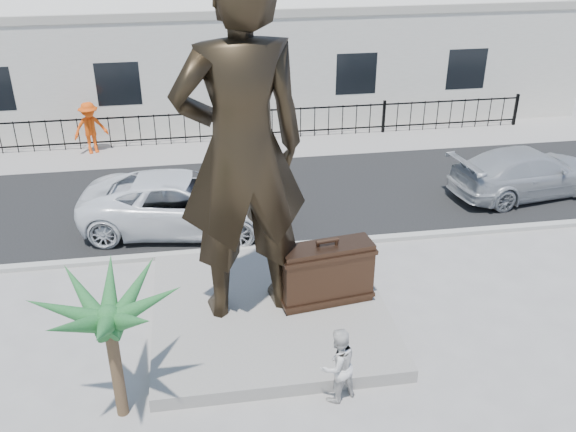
% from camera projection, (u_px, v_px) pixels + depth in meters
% --- Properties ---
extents(ground, '(100.00, 100.00, 0.00)m').
position_uv_depth(ground, '(303.00, 357.00, 13.36)').
color(ground, '#9E9991').
rests_on(ground, ground).
extents(street, '(40.00, 7.00, 0.01)m').
position_uv_depth(street, '(258.00, 194.00, 20.36)').
color(street, black).
rests_on(street, ground).
extents(curb, '(40.00, 0.25, 0.12)m').
position_uv_depth(curb, '(273.00, 247.00, 17.27)').
color(curb, '#A5A399').
rests_on(curb, ground).
extents(far_sidewalk, '(40.00, 2.50, 0.02)m').
position_uv_depth(far_sidewalk, '(246.00, 148.00, 23.86)').
color(far_sidewalk, '#9E9991').
rests_on(far_sidewalk, ground).
extents(plinth, '(5.20, 5.20, 0.30)m').
position_uv_depth(plinth, '(270.00, 312.00, 14.54)').
color(plinth, gray).
rests_on(plinth, ground).
extents(fence, '(22.00, 0.10, 1.20)m').
position_uv_depth(fence, '(243.00, 125.00, 24.29)').
color(fence, black).
rests_on(fence, ground).
extents(building, '(28.00, 7.00, 4.40)m').
position_uv_depth(building, '(233.00, 57.00, 27.22)').
color(building, silver).
rests_on(building, ground).
extents(statue, '(2.97, 2.18, 7.48)m').
position_uv_depth(statue, '(241.00, 151.00, 12.78)').
color(statue, black).
rests_on(statue, plinth).
extents(suitcase, '(2.13, 0.93, 1.45)m').
position_uv_depth(suitcase, '(326.00, 273.00, 14.34)').
color(suitcase, '#352216').
rests_on(suitcase, plinth).
extents(tourist, '(0.94, 0.85, 1.57)m').
position_uv_depth(tourist, '(338.00, 365.00, 11.97)').
color(tourist, silver).
rests_on(tourist, ground).
extents(car_white, '(6.03, 3.48, 1.58)m').
position_uv_depth(car_white, '(184.00, 202.00, 18.02)').
color(car_white, white).
rests_on(car_white, street).
extents(car_silver, '(5.31, 2.87, 1.46)m').
position_uv_depth(car_silver, '(528.00, 172.00, 20.04)').
color(car_silver, '#A3A6A8').
rests_on(car_silver, street).
extents(worker, '(1.39, 1.09, 1.89)m').
position_uv_depth(worker, '(90.00, 128.00, 22.97)').
color(worker, '#EB4A0C').
rests_on(worker, far_sidewalk).
extents(palm_tree, '(1.80, 1.80, 3.20)m').
position_uv_depth(palm_tree, '(123.00, 413.00, 11.98)').
color(palm_tree, '#215B28').
rests_on(palm_tree, ground).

